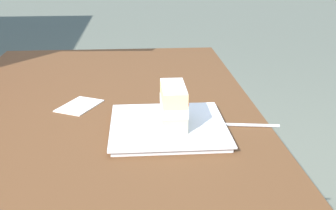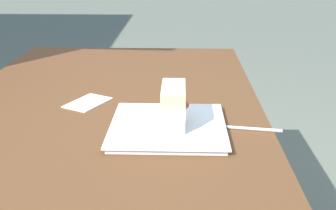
{
  "view_description": "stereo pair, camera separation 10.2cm",
  "coord_description": "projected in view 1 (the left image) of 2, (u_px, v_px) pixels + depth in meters",
  "views": [
    {
      "loc": [
        -1.06,
        -0.11,
        1.12
      ],
      "look_at": [
        -0.1,
        -0.18,
        0.75
      ],
      "focal_mm": 45.25,
      "sensor_mm": 36.0,
      "label": 1
    },
    {
      "loc": [
        -1.06,
        -0.21,
        1.12
      ],
      "look_at": [
        -0.1,
        -0.18,
        0.75
      ],
      "focal_mm": 45.25,
      "sensor_mm": 36.0,
      "label": 2
    }
  ],
  "objects": [
    {
      "name": "cake_slice",
      "position": [
        174.0,
        105.0,
        1.02
      ],
      "size": [
        0.13,
        0.07,
        0.1
      ],
      "color": "#EAD18C",
      "rests_on": "dessert_plate"
    },
    {
      "name": "dessert_fork",
      "position": [
        240.0,
        125.0,
        1.06
      ],
      "size": [
        0.04,
        0.17,
        0.01
      ],
      "color": "silver",
      "rests_on": "patio_table"
    },
    {
      "name": "paper_napkin",
      "position": [
        80.0,
        106.0,
        1.19
      ],
      "size": [
        0.15,
        0.14,
        0.0
      ],
      "color": "silver",
      "rests_on": "patio_table"
    },
    {
      "name": "patio_table",
      "position": [
        98.0,
        144.0,
        1.16
      ],
      "size": [
        1.53,
        0.89,
        0.69
      ],
      "color": "brown",
      "rests_on": "ground"
    },
    {
      "name": "dessert_plate",
      "position": [
        168.0,
        127.0,
        1.04
      ],
      "size": [
        0.28,
        0.28,
        0.02
      ],
      "color": "white",
      "rests_on": "patio_table"
    }
  ]
}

